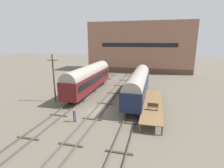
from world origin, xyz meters
name	(u,v)px	position (x,y,z in m)	size (l,w,h in m)	color
ground_plane	(99,111)	(0.00, 0.00, 0.00)	(200.00, 200.00, 0.00)	#60594C
track_left	(69,107)	(-4.88, 0.00, 0.14)	(2.60, 60.00, 0.26)	#4C4742
track_middle	(99,110)	(0.00, 0.00, 0.14)	(2.60, 60.00, 0.26)	#4C4742
track_right	(132,113)	(4.88, 0.00, 0.14)	(2.60, 60.00, 0.26)	#4C4742
train_car_navy	(138,83)	(4.88, 6.80, 2.83)	(2.92, 18.10, 4.97)	black
train_car_maroon	(89,77)	(-4.88, 8.65, 3.05)	(3.10, 18.01, 5.37)	black
station_platform	(153,103)	(7.55, 2.18, 1.04)	(2.71, 14.34, 1.12)	brown
bench	(153,106)	(7.62, -0.50, 1.61)	(1.40, 0.40, 0.91)	brown
person_worker	(74,114)	(-1.88, -4.17, 1.05)	(0.32, 0.32, 1.75)	#282833
utility_pole	(54,78)	(-8.46, 2.14, 4.12)	(1.80, 0.24, 7.92)	#473828
warehouse_building	(140,47)	(2.13, 37.94, 7.92)	(33.08, 11.12, 15.84)	brown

